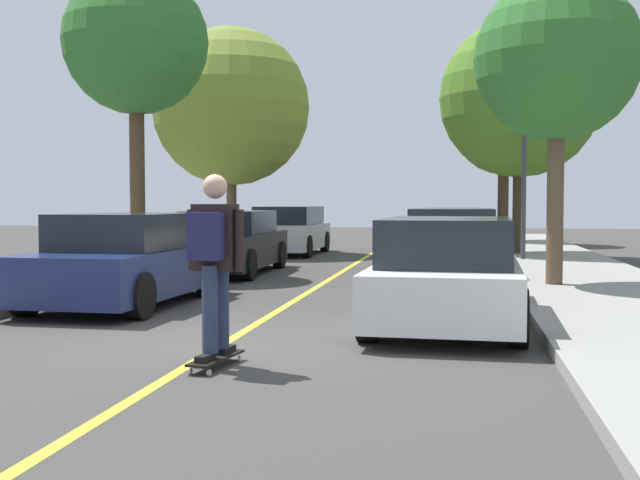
{
  "coord_description": "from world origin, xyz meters",
  "views": [
    {
      "loc": [
        2.53,
        -8.27,
        1.57
      ],
      "look_at": [
        0.09,
        5.79,
        0.88
      ],
      "focal_mm": 44.22,
      "sensor_mm": 36.0,
      "label": 1
    }
  ],
  "objects_px": {
    "parked_car_right_far": "(453,232)",
    "skateboard": "(216,358)",
    "parked_car_right_nearest": "(448,272)",
    "parked_car_left_far": "(289,231)",
    "parked_car_left_near": "(228,243)",
    "parked_car_right_near": "(451,244)",
    "street_tree_left_nearest": "(136,44)",
    "street_tree_right_nearest": "(557,60)",
    "parked_car_left_nearest": "(126,260)",
    "streetlamp": "(524,147)",
    "skateboarder": "(214,254)",
    "street_tree_left_near": "(231,107)",
    "street_tree_right_near": "(520,98)",
    "street_tree_right_far": "(504,125)",
    "parked_car_right_farthest": "(454,227)"
  },
  "relations": [
    {
      "from": "street_tree_left_nearest",
      "to": "parked_car_left_nearest",
      "type": "bearing_deg",
      "value": -69.12
    },
    {
      "from": "parked_car_left_far",
      "to": "street_tree_right_far",
      "type": "height_order",
      "value": "street_tree_right_far"
    },
    {
      "from": "parked_car_right_near",
      "to": "parked_car_right_farthest",
      "type": "distance_m",
      "value": 13.2
    },
    {
      "from": "parked_car_left_far",
      "to": "street_tree_left_nearest",
      "type": "height_order",
      "value": "street_tree_left_nearest"
    },
    {
      "from": "parked_car_left_near",
      "to": "parked_car_right_near",
      "type": "distance_m",
      "value": 4.88
    },
    {
      "from": "parked_car_left_near",
      "to": "parked_car_right_near",
      "type": "bearing_deg",
      "value": -5.11
    },
    {
      "from": "parked_car_left_far",
      "to": "street_tree_right_near",
      "type": "relative_size",
      "value": 0.66
    },
    {
      "from": "parked_car_right_far",
      "to": "street_tree_right_near",
      "type": "xyz_separation_m",
      "value": [
        1.79,
        -0.77,
        3.74
      ]
    },
    {
      "from": "parked_car_left_nearest",
      "to": "parked_car_left_far",
      "type": "xyz_separation_m",
      "value": [
        -0.0,
        11.81,
        0.02
      ]
    },
    {
      "from": "parked_car_left_far",
      "to": "parked_car_right_near",
      "type": "relative_size",
      "value": 1.01
    },
    {
      "from": "parked_car_left_nearest",
      "to": "street_tree_left_near",
      "type": "distance_m",
      "value": 12.54
    },
    {
      "from": "parked_car_left_near",
      "to": "street_tree_right_far",
      "type": "distance_m",
      "value": 15.13
    },
    {
      "from": "parked_car_right_near",
      "to": "parked_car_right_far",
      "type": "xyz_separation_m",
      "value": [
        -0.0,
        6.98,
        -0.02
      ]
    },
    {
      "from": "streetlamp",
      "to": "street_tree_right_near",
      "type": "bearing_deg",
      "value": 89.11
    },
    {
      "from": "parked_car_right_near",
      "to": "parked_car_right_far",
      "type": "distance_m",
      "value": 6.98
    },
    {
      "from": "parked_car_right_nearest",
      "to": "street_tree_right_far",
      "type": "height_order",
      "value": "street_tree_right_far"
    },
    {
      "from": "parked_car_right_far",
      "to": "street_tree_left_nearest",
      "type": "bearing_deg",
      "value": -132.32
    },
    {
      "from": "parked_car_right_nearest",
      "to": "parked_car_left_far",
      "type": "bearing_deg",
      "value": 110.61
    },
    {
      "from": "parked_car_right_farthest",
      "to": "skateboarder",
      "type": "bearing_deg",
      "value": -95.48
    },
    {
      "from": "parked_car_left_nearest",
      "to": "street_tree_right_near",
      "type": "height_order",
      "value": "street_tree_right_near"
    },
    {
      "from": "street_tree_left_nearest",
      "to": "parked_car_left_near",
      "type": "bearing_deg",
      "value": 22.82
    },
    {
      "from": "street_tree_left_near",
      "to": "street_tree_right_far",
      "type": "xyz_separation_m",
      "value": [
        8.43,
        6.67,
        -0.04
      ]
    },
    {
      "from": "parked_car_left_far",
      "to": "street_tree_right_nearest",
      "type": "height_order",
      "value": "street_tree_right_nearest"
    },
    {
      "from": "parked_car_right_far",
      "to": "street_tree_right_near",
      "type": "height_order",
      "value": "street_tree_right_near"
    },
    {
      "from": "parked_car_right_near",
      "to": "skateboard",
      "type": "xyz_separation_m",
      "value": [
        -2.14,
        -9.15,
        -0.62
      ]
    },
    {
      "from": "parked_car_left_far",
      "to": "parked_car_right_nearest",
      "type": "bearing_deg",
      "value": -69.39
    },
    {
      "from": "parked_car_right_near",
      "to": "skateboarder",
      "type": "bearing_deg",
      "value": -103.17
    },
    {
      "from": "parked_car_left_near",
      "to": "parked_car_right_far",
      "type": "bearing_deg",
      "value": 53.4
    },
    {
      "from": "parked_car_right_nearest",
      "to": "streetlamp",
      "type": "height_order",
      "value": "streetlamp"
    },
    {
      "from": "streetlamp",
      "to": "skateboard",
      "type": "bearing_deg",
      "value": -106.45
    },
    {
      "from": "parked_car_right_nearest",
      "to": "skateboard",
      "type": "xyz_separation_m",
      "value": [
        -2.14,
        -3.04,
        -0.58
      ]
    },
    {
      "from": "street_tree_right_nearest",
      "to": "skateboarder",
      "type": "xyz_separation_m",
      "value": [
        -3.93,
        -7.08,
        -2.94
      ]
    },
    {
      "from": "parked_car_left_nearest",
      "to": "parked_car_right_farthest",
      "type": "distance_m",
      "value": 18.83
    },
    {
      "from": "parked_car_right_near",
      "to": "streetlamp",
      "type": "relative_size",
      "value": 0.88
    },
    {
      "from": "skateboard",
      "to": "parked_car_right_near",
      "type": "bearing_deg",
      "value": 76.82
    },
    {
      "from": "parked_car_left_far",
      "to": "parked_car_right_farthest",
      "type": "xyz_separation_m",
      "value": [
        4.86,
        6.39,
        -0.07
      ]
    },
    {
      "from": "parked_car_right_far",
      "to": "skateboard",
      "type": "distance_m",
      "value": 16.28
    },
    {
      "from": "parked_car_right_nearest",
      "to": "street_tree_left_nearest",
      "type": "height_order",
      "value": "street_tree_left_nearest"
    },
    {
      "from": "parked_car_right_nearest",
      "to": "skateboard",
      "type": "bearing_deg",
      "value": -125.13
    },
    {
      "from": "street_tree_left_near",
      "to": "street_tree_right_near",
      "type": "bearing_deg",
      "value": -4.23
    },
    {
      "from": "street_tree_right_nearest",
      "to": "parked_car_left_nearest",
      "type": "bearing_deg",
      "value": -156.42
    },
    {
      "from": "street_tree_right_far",
      "to": "skateboarder",
      "type": "height_order",
      "value": "street_tree_right_far"
    },
    {
      "from": "skateboard",
      "to": "streetlamp",
      "type": "bearing_deg",
      "value": 73.55
    },
    {
      "from": "parked_car_left_nearest",
      "to": "parked_car_right_nearest",
      "type": "xyz_separation_m",
      "value": [
        4.86,
        -1.11,
        -0.02
      ]
    },
    {
      "from": "parked_car_right_near",
      "to": "street_tree_right_near",
      "type": "xyz_separation_m",
      "value": [
        1.78,
        6.21,
        3.72
      ]
    },
    {
      "from": "parked_car_right_farthest",
      "to": "street_tree_left_near",
      "type": "bearing_deg",
      "value": -136.21
    },
    {
      "from": "parked_car_right_near",
      "to": "parked_car_right_farthest",
      "type": "xyz_separation_m",
      "value": [
        0.0,
        13.2,
        -0.07
      ]
    },
    {
      "from": "parked_car_left_near",
      "to": "skateboarder",
      "type": "distance_m",
      "value": 10.0
    },
    {
      "from": "parked_car_left_near",
      "to": "street_tree_left_near",
      "type": "distance_m",
      "value": 7.63
    },
    {
      "from": "street_tree_right_near",
      "to": "parked_car_right_far",
      "type": "bearing_deg",
      "value": 156.67
    }
  ]
}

